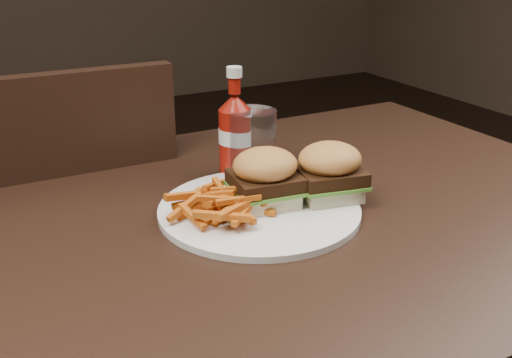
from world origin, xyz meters
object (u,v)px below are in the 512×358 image
ketchup_bottle (235,141)px  tumbler (253,146)px  plate (259,210)px  dining_table (249,227)px  chair_far (54,280)px

ketchup_bottle → tumbler: tumbler is taller
plate → ketchup_bottle: size_ratio=2.74×
plate → ketchup_bottle: (0.04, 0.15, 0.06)m
plate → ketchup_bottle: bearing=76.4°
plate → tumbler: (0.06, 0.13, 0.05)m
dining_table → tumbler: 0.16m
chair_far → plate: bearing=116.2°
chair_far → tumbler: (0.29, -0.38, 0.38)m
plate → tumbler: bearing=66.1°
ketchup_bottle → dining_table: bearing=-109.3°
ketchup_bottle → tumbler: 0.03m
chair_far → ketchup_bottle: bearing=128.8°
chair_far → dining_table: bearing=114.9°
dining_table → chair_far: size_ratio=2.61×
chair_far → plate: (0.24, -0.50, 0.33)m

